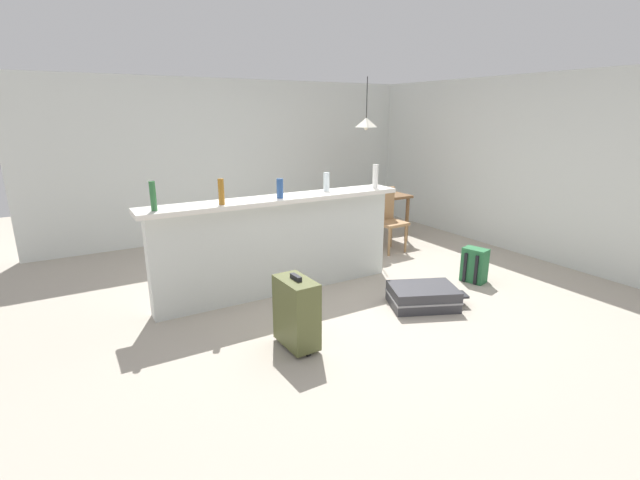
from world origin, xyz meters
name	(u,v)px	position (x,y,z in m)	size (l,w,h in m)	color
ground_plane	(343,292)	(0.00, 0.00, -0.03)	(13.00, 13.00, 0.05)	#ADA393
wall_back	(243,159)	(0.00, 3.05, 1.25)	(6.60, 0.10, 2.50)	silver
wall_right	(505,164)	(3.05, 0.30, 1.25)	(0.10, 6.00, 2.50)	silver
partition_half_wall	(279,248)	(-0.66, 0.31, 0.53)	(2.80, 0.20, 1.05)	silver
bar_countertop	(278,199)	(-0.66, 0.31, 1.08)	(2.96, 0.40, 0.05)	white
bottle_green	(153,196)	(-1.95, 0.26, 1.24)	(0.06, 0.06, 0.28)	#2D6B38
bottle_amber	(221,192)	(-1.31, 0.22, 1.23)	(0.06, 0.06, 0.26)	#9E661E
bottle_blue	(280,188)	(-0.66, 0.24, 1.21)	(0.07, 0.07, 0.21)	#284C89
bottle_clear	(326,182)	(0.01, 0.39, 1.21)	(0.07, 0.07, 0.21)	silver
bottle_white	(375,176)	(0.62, 0.26, 1.25)	(0.07, 0.07, 0.28)	silver
dining_table	(370,201)	(1.52, 1.56, 0.65)	(1.10, 0.80, 0.74)	brown
dining_chair_near_partition	(387,216)	(1.42, 0.98, 0.52)	(0.42, 0.42, 0.93)	#9E754C
pendant_lamp	(366,122)	(1.46, 1.63, 1.84)	(0.34, 0.34, 0.77)	black
suitcase_flat_charcoal	(423,296)	(0.49, -0.81, 0.11)	(0.89, 0.73, 0.22)	#38383D
suitcase_upright_olive	(296,312)	(-1.07, -0.90, 0.33)	(0.26, 0.45, 0.67)	#51562D
backpack_green	(475,266)	(1.53, -0.58, 0.20)	(0.30, 0.32, 0.42)	#286B3D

